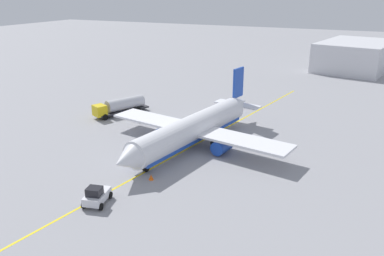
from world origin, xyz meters
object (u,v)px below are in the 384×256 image
(airplane, at_px, (194,129))
(refueling_worker, at_px, (137,117))
(fuel_tanker, at_px, (121,106))
(pushback_tug, at_px, (96,195))
(safety_cone_nose, at_px, (151,177))

(airplane, height_order, refueling_worker, airplane)
(fuel_tanker, height_order, pushback_tug, fuel_tanker)
(airplane, distance_m, safety_cone_nose, 12.98)
(pushback_tug, height_order, safety_cone_nose, pushback_tug)
(fuel_tanker, xyz_separation_m, safety_cone_nose, (21.30, 19.30, -1.38))
(airplane, relative_size, safety_cone_nose, 47.05)
(airplane, height_order, safety_cone_nose, airplane)
(fuel_tanker, height_order, refueling_worker, fuel_tanker)
(fuel_tanker, bearing_deg, pushback_tug, 30.08)
(airplane, distance_m, fuel_tanker, 21.21)
(refueling_worker, bearing_deg, pushback_tug, 23.64)
(airplane, relative_size, fuel_tanker, 3.02)
(fuel_tanker, bearing_deg, safety_cone_nose, 42.17)
(pushback_tug, distance_m, refueling_worker, 28.78)
(refueling_worker, distance_m, safety_cone_nose, 23.47)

